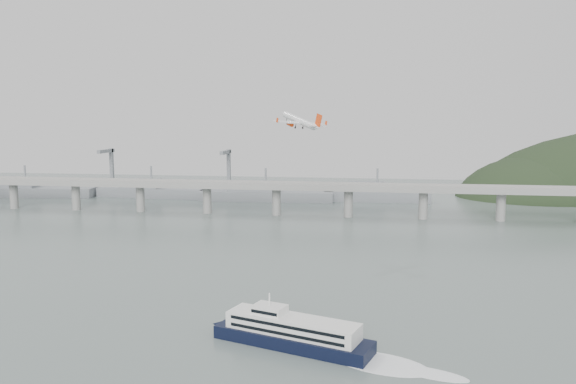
# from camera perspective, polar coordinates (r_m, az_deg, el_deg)

# --- Properties ---
(ground) EXTENTS (900.00, 900.00, 0.00)m
(ground) POSITION_cam_1_polar(r_m,az_deg,el_deg) (196.82, -2.44, -12.58)
(ground) COLOR slate
(ground) RESTS_ON ground
(bridge) EXTENTS (800.00, 22.00, 23.90)m
(bridge) POSITION_cam_1_polar(r_m,az_deg,el_deg) (386.35, 3.03, 0.11)
(bridge) COLOR gray
(bridge) RESTS_ON ground
(distant_fleet) EXTENTS (453.00, 60.90, 40.00)m
(distant_fleet) POSITION_cam_1_polar(r_m,az_deg,el_deg) (489.40, -14.48, 0.11)
(distant_fleet) COLOR slate
(distant_fleet) RESTS_ON ground
(ferry) EXTENTS (77.87, 32.88, 15.16)m
(ferry) POSITION_cam_1_polar(r_m,az_deg,el_deg) (172.60, 0.45, -14.08)
(ferry) COLOR black
(ferry) RESTS_ON ground
(airliner) EXTENTS (26.02, 26.97, 10.82)m
(airliner) POSITION_cam_1_polar(r_m,az_deg,el_deg) (277.84, 1.25, 7.20)
(airliner) COLOR white
(airliner) RESTS_ON ground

